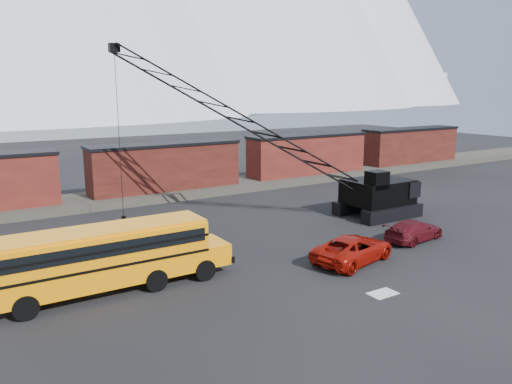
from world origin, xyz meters
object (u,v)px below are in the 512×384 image
at_px(crawler_crane, 245,122).
at_px(maroon_suv, 414,230).
at_px(red_pickup, 353,249).
at_px(school_bus, 109,256).

bearing_deg(crawler_crane, maroon_suv, -55.73).
xyz_separation_m(red_pickup, crawler_crane, (-0.64, 10.78, 6.49)).
height_order(red_pickup, maroon_suv, red_pickup).
relative_size(red_pickup, crawler_crane, 0.27).
distance_m(red_pickup, crawler_crane, 12.60).
relative_size(school_bus, maroon_suv, 2.51).
distance_m(red_pickup, maroon_suv, 6.15).
distance_m(school_bus, crawler_crane, 15.39).
relative_size(red_pickup, maroon_suv, 1.18).
distance_m(school_bus, maroon_suv, 19.03).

